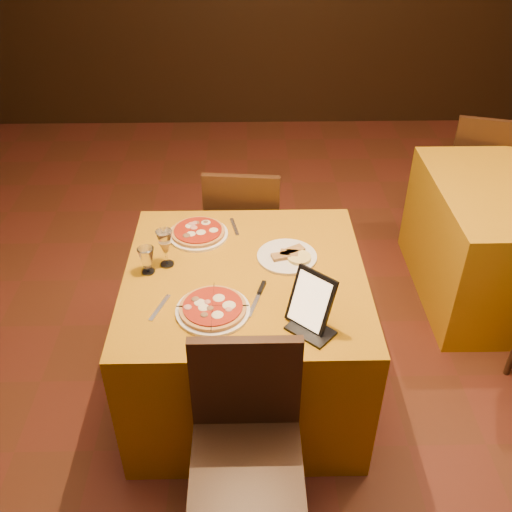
{
  "coord_description": "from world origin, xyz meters",
  "views": [
    {
      "loc": [
        -0.39,
        -2.1,
        2.33
      ],
      "look_at": [
        -0.35,
        -0.06,
        0.86
      ],
      "focal_mm": 40.0,
      "sensor_mm": 36.0,
      "label": 1
    }
  ],
  "objects_px": {
    "chair_main_near": "(247,463)",
    "water_glass": "(147,261)",
    "main_table": "(246,333)",
    "chair_main_far": "(245,228)",
    "chair_side_far": "(477,170)",
    "pizza_near": "(213,309)",
    "tablet": "(311,301)",
    "pizza_far": "(198,233)",
    "wine_glass": "(165,248)"
  },
  "relations": [
    {
      "from": "pizza_near",
      "to": "pizza_far",
      "type": "relative_size",
      "value": 1.05
    },
    {
      "from": "pizza_far",
      "to": "tablet",
      "type": "bearing_deg",
      "value": -52.82
    },
    {
      "from": "tablet",
      "to": "water_glass",
      "type": "bearing_deg",
      "value": -164.46
    },
    {
      "from": "chair_main_near",
      "to": "chair_main_far",
      "type": "bearing_deg",
      "value": 89.95
    },
    {
      "from": "pizza_near",
      "to": "tablet",
      "type": "height_order",
      "value": "tablet"
    },
    {
      "from": "pizza_far",
      "to": "wine_glass",
      "type": "bearing_deg",
      "value": -118.24
    },
    {
      "from": "chair_main_near",
      "to": "pizza_near",
      "type": "relative_size",
      "value": 2.91
    },
    {
      "from": "chair_side_far",
      "to": "chair_main_far",
      "type": "bearing_deg",
      "value": 40.69
    },
    {
      "from": "chair_side_far",
      "to": "water_glass",
      "type": "bearing_deg",
      "value": 53.31
    },
    {
      "from": "pizza_near",
      "to": "chair_main_near",
      "type": "bearing_deg",
      "value": -75.53
    },
    {
      "from": "water_glass",
      "to": "tablet",
      "type": "distance_m",
      "value": 0.79
    },
    {
      "from": "chair_side_far",
      "to": "pizza_far",
      "type": "distance_m",
      "value": 2.28
    },
    {
      "from": "main_table",
      "to": "chair_side_far",
      "type": "distance_m",
      "value": 2.27
    },
    {
      "from": "chair_main_near",
      "to": "water_glass",
      "type": "xyz_separation_m",
      "value": [
        -0.44,
        0.8,
        0.36
      ]
    },
    {
      "from": "main_table",
      "to": "chair_main_far",
      "type": "xyz_separation_m",
      "value": [
        0.0,
        0.83,
        0.08
      ]
    },
    {
      "from": "chair_main_far",
      "to": "chair_side_far",
      "type": "bearing_deg",
      "value": -150.88
    },
    {
      "from": "water_glass",
      "to": "pizza_far",
      "type": "bearing_deg",
      "value": 54.63
    },
    {
      "from": "chair_side_far",
      "to": "pizza_far",
      "type": "relative_size",
      "value": 3.07
    },
    {
      "from": "chair_main_near",
      "to": "water_glass",
      "type": "bearing_deg",
      "value": 118.78
    },
    {
      "from": "main_table",
      "to": "water_glass",
      "type": "xyz_separation_m",
      "value": [
        -0.44,
        0.02,
        0.44
      ]
    },
    {
      "from": "water_glass",
      "to": "chair_main_far",
      "type": "bearing_deg",
      "value": 61.48
    },
    {
      "from": "chair_main_far",
      "to": "pizza_far",
      "type": "relative_size",
      "value": 3.07
    },
    {
      "from": "main_table",
      "to": "water_glass",
      "type": "distance_m",
      "value": 0.62
    },
    {
      "from": "main_table",
      "to": "chair_main_far",
      "type": "height_order",
      "value": "chair_main_far"
    },
    {
      "from": "chair_side_far",
      "to": "pizza_far",
      "type": "height_order",
      "value": "chair_side_far"
    },
    {
      "from": "chair_main_far",
      "to": "water_glass",
      "type": "xyz_separation_m",
      "value": [
        -0.44,
        -0.81,
        0.36
      ]
    },
    {
      "from": "chair_main_near",
      "to": "chair_main_far",
      "type": "relative_size",
      "value": 1.0
    },
    {
      "from": "chair_side_far",
      "to": "tablet",
      "type": "distance_m",
      "value": 2.38
    },
    {
      "from": "main_table",
      "to": "chair_main_near",
      "type": "xyz_separation_m",
      "value": [
        0.0,
        -0.78,
        0.08
      ]
    },
    {
      "from": "chair_main_far",
      "to": "pizza_far",
      "type": "bearing_deg",
      "value": 71.38
    },
    {
      "from": "pizza_near",
      "to": "main_table",
      "type": "bearing_deg",
      "value": 62.94
    },
    {
      "from": "pizza_near",
      "to": "wine_glass",
      "type": "bearing_deg",
      "value": 124.02
    },
    {
      "from": "main_table",
      "to": "wine_glass",
      "type": "relative_size",
      "value": 5.79
    },
    {
      "from": "main_table",
      "to": "wine_glass",
      "type": "distance_m",
      "value": 0.6
    },
    {
      "from": "wine_glass",
      "to": "tablet",
      "type": "distance_m",
      "value": 0.75
    },
    {
      "from": "chair_side_far",
      "to": "pizza_near",
      "type": "xyz_separation_m",
      "value": [
        -1.79,
        -1.81,
        0.31
      ]
    },
    {
      "from": "pizza_far",
      "to": "tablet",
      "type": "distance_m",
      "value": 0.82
    },
    {
      "from": "chair_side_far",
      "to": "water_glass",
      "type": "relative_size",
      "value": 7.0
    },
    {
      "from": "chair_main_near",
      "to": "wine_glass",
      "type": "xyz_separation_m",
      "value": [
        -0.36,
        0.86,
        0.39
      ]
    },
    {
      "from": "water_glass",
      "to": "tablet",
      "type": "height_order",
      "value": "tablet"
    },
    {
      "from": "pizza_near",
      "to": "water_glass",
      "type": "bearing_deg",
      "value": 137.6
    },
    {
      "from": "main_table",
      "to": "pizza_near",
      "type": "height_order",
      "value": "pizza_near"
    },
    {
      "from": "pizza_far",
      "to": "main_table",
      "type": "bearing_deg",
      "value": -53.34
    },
    {
      "from": "chair_main_near",
      "to": "pizza_far",
      "type": "relative_size",
      "value": 3.07
    },
    {
      "from": "pizza_near",
      "to": "tablet",
      "type": "xyz_separation_m",
      "value": [
        0.4,
        -0.08,
        0.1
      ]
    },
    {
      "from": "chair_main_far",
      "to": "chair_side_far",
      "type": "xyz_separation_m",
      "value": [
        1.65,
        0.72,
        0.0
      ]
    },
    {
      "from": "pizza_far",
      "to": "wine_glass",
      "type": "xyz_separation_m",
      "value": [
        -0.13,
        -0.24,
        0.08
      ]
    },
    {
      "from": "water_glass",
      "to": "tablet",
      "type": "bearing_deg",
      "value": -26.84
    },
    {
      "from": "main_table",
      "to": "pizza_near",
      "type": "bearing_deg",
      "value": -117.06
    },
    {
      "from": "wine_glass",
      "to": "pizza_far",
      "type": "bearing_deg",
      "value": 61.76
    }
  ]
}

